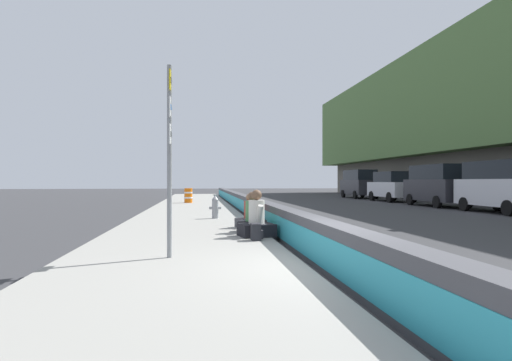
{
  "coord_description": "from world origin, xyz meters",
  "views": [
    {
      "loc": [
        -6.72,
        2.28,
        1.57
      ],
      "look_at": [
        8.22,
        0.26,
        1.59
      ],
      "focal_mm": 29.63,
      "sensor_mm": 36.0,
      "label": 1
    }
  ],
  "objects": [
    {
      "name": "parked_car_midline",
      "position": [
        23.7,
        -12.29,
        1.18
      ],
      "size": [
        4.82,
        2.1,
        2.28
      ],
      "color": "silver",
      "rests_on": "ground_plane"
    },
    {
      "name": "backpack",
      "position": [
        3.37,
        0.91,
        0.33
      ],
      "size": [
        0.32,
        0.28,
        0.4
      ],
      "color": "#232328",
      "rests_on": "sidewalk_strip"
    },
    {
      "name": "seated_person_rear",
      "position": [
        6.21,
        0.73,
        0.47
      ],
      "size": [
        0.84,
        0.91,
        1.04
      ],
      "color": "#424247",
      "rests_on": "sidewalk_strip"
    },
    {
      "name": "construction_barrel",
      "position": [
        21.23,
        2.97,
        0.62
      ],
      "size": [
        0.54,
        0.54,
        0.95
      ],
      "color": "orange",
      "rests_on": "sidewalk_strip"
    },
    {
      "name": "jersey_barrier",
      "position": [
        0.0,
        0.0,
        0.42
      ],
      "size": [
        76.0,
        0.45,
        0.85
      ],
      "color": "#47474C",
      "rests_on": "ground_plane"
    },
    {
      "name": "route_sign_post",
      "position": [
        1.31,
        2.82,
        2.23
      ],
      "size": [
        0.44,
        0.09,
        3.6
      ],
      "color": "gray",
      "rests_on": "sidewalk_strip"
    },
    {
      "name": "fire_hydrant",
      "position": [
        9.45,
        1.67,
        0.59
      ],
      "size": [
        0.26,
        0.46,
        0.88
      ],
      "color": "gray",
      "rests_on": "sidewalk_strip"
    },
    {
      "name": "sidewalk_strip",
      "position": [
        0.0,
        2.65,
        0.07
      ],
      "size": [
        80.0,
        4.4,
        0.14
      ],
      "primitive_type": "cube",
      "color": "gray",
      "rests_on": "ground_plane"
    },
    {
      "name": "parked_car_third",
      "position": [
        11.93,
        -12.35,
        1.35
      ],
      "size": [
        5.15,
        2.21,
        2.56
      ],
      "color": "silver",
      "rests_on": "ground_plane"
    },
    {
      "name": "parked_car_fourth",
      "position": [
        17.4,
        -12.23,
        1.35
      ],
      "size": [
        5.15,
        2.2,
        2.56
      ],
      "color": "#28282D",
      "rests_on": "ground_plane"
    },
    {
      "name": "seated_person_foreground",
      "position": [
        4.09,
        0.8,
        0.52
      ],
      "size": [
        0.89,
        0.99,
        1.2
      ],
      "color": "black",
      "rests_on": "sidewalk_strip"
    },
    {
      "name": "seated_person_middle",
      "position": [
        5.01,
        0.79,
        0.49
      ],
      "size": [
        0.82,
        0.92,
        1.13
      ],
      "color": "black",
      "rests_on": "sidewalk_strip"
    },
    {
      "name": "ground_plane",
      "position": [
        0.0,
        0.0,
        0.0
      ],
      "size": [
        160.0,
        160.0,
        0.0
      ],
      "primitive_type": "plane",
      "color": "#353538",
      "rests_on": "ground"
    },
    {
      "name": "parked_car_far",
      "position": [
        30.01,
        -12.16,
        1.35
      ],
      "size": [
        5.14,
        2.18,
        2.56
      ],
      "color": "#28282D",
      "rests_on": "ground_plane"
    }
  ]
}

